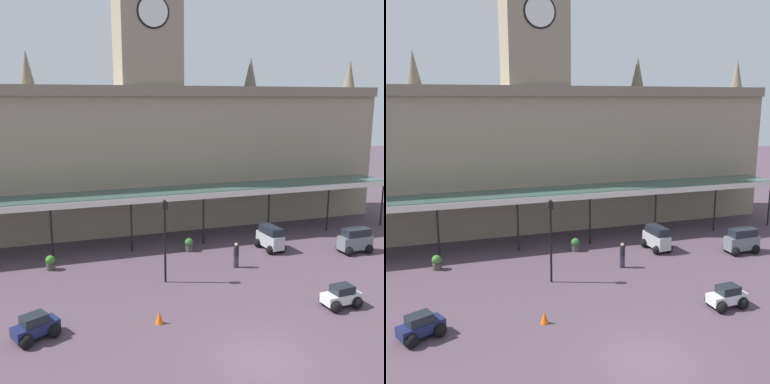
% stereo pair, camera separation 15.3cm
% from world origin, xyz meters
% --- Properties ---
extents(ground_plane, '(140.00, 140.00, 0.00)m').
position_xyz_m(ground_plane, '(0.00, 0.00, 0.00)').
color(ground_plane, '#503E4B').
extents(station_building, '(40.91, 5.55, 21.37)m').
position_xyz_m(station_building, '(0.00, 21.35, 6.87)').
color(station_building, gray).
rests_on(station_building, ground).
extents(entrance_canopy, '(38.25, 3.26, 4.01)m').
position_xyz_m(entrance_canopy, '(0.00, 16.47, 3.86)').
color(entrance_canopy, '#38564C').
rests_on(entrance_canopy, ground).
extents(car_silver_van, '(1.72, 2.47, 1.77)m').
position_xyz_m(car_silver_van, '(6.86, 12.39, 0.81)').
color(car_silver_van, '#B2B5BA').
rests_on(car_silver_van, ground).
extents(car_white_sedan, '(2.09, 1.59, 1.19)m').
position_xyz_m(car_white_sedan, '(6.14, 3.13, 0.50)').
color(car_white_sedan, silver).
rests_on(car_white_sedan, ground).
extents(car_navy_sedan, '(2.24, 2.03, 1.19)m').
position_xyz_m(car_navy_sedan, '(-9.12, 4.74, 0.50)').
color(car_navy_sedan, '#19214C').
rests_on(car_navy_sedan, ground).
extents(car_grey_van, '(2.41, 1.61, 1.77)m').
position_xyz_m(car_grey_van, '(12.35, 10.01, 0.81)').
color(car_grey_van, slate).
rests_on(car_grey_van, ground).
extents(pedestrian_near_entrance, '(0.39, 0.34, 1.67)m').
position_xyz_m(pedestrian_near_entrance, '(3.12, 9.99, 0.91)').
color(pedestrian_near_entrance, '#3F384C').
rests_on(pedestrian_near_entrance, ground).
extents(victorian_lamppost, '(0.30, 0.30, 5.08)m').
position_xyz_m(victorian_lamppost, '(-1.85, 9.11, 3.15)').
color(victorian_lamppost, black).
rests_on(victorian_lamppost, ground).
extents(traffic_cone, '(0.40, 0.40, 0.65)m').
position_xyz_m(traffic_cone, '(-3.41, 4.35, 0.33)').
color(traffic_cone, orange).
rests_on(traffic_cone, ground).
extents(planter_near_kerb, '(0.60, 0.60, 0.96)m').
position_xyz_m(planter_near_kerb, '(-8.36, 13.29, 0.49)').
color(planter_near_kerb, '#47423D').
rests_on(planter_near_kerb, ground).
extents(planter_by_canopy, '(0.60, 0.60, 0.96)m').
position_xyz_m(planter_by_canopy, '(1.18, 13.96, 0.49)').
color(planter_by_canopy, '#47423D').
rests_on(planter_by_canopy, ground).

